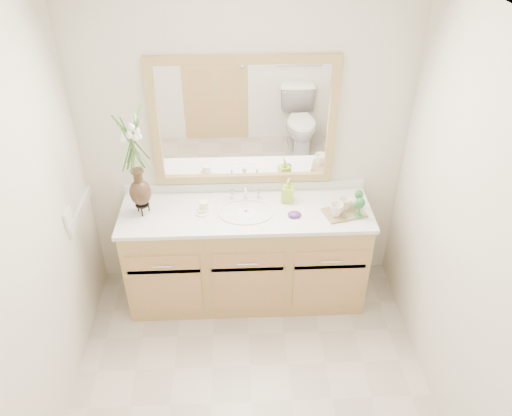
{
  "coord_description": "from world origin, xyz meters",
  "views": [
    {
      "loc": [
        -0.06,
        -1.97,
        2.92
      ],
      "look_at": [
        0.06,
        0.65,
        1.11
      ],
      "focal_mm": 35.0,
      "sensor_mm": 36.0,
      "label": 1
    }
  ],
  "objects_px": {
    "flower_vase": "(134,152)",
    "soap_bottle": "(288,192)",
    "tray": "(344,213)",
    "tumbler": "(204,206)"
  },
  "relations": [
    {
      "from": "flower_vase",
      "to": "soap_bottle",
      "type": "distance_m",
      "value": 1.14
    },
    {
      "from": "tray",
      "to": "soap_bottle",
      "type": "bearing_deg",
      "value": 140.52
    },
    {
      "from": "soap_bottle",
      "to": "tray",
      "type": "distance_m",
      "value": 0.44
    },
    {
      "from": "tumbler",
      "to": "tray",
      "type": "height_order",
      "value": "tumbler"
    },
    {
      "from": "tumbler",
      "to": "tray",
      "type": "bearing_deg",
      "value": -4.23
    },
    {
      "from": "soap_bottle",
      "to": "tray",
      "type": "relative_size",
      "value": 0.59
    },
    {
      "from": "tray",
      "to": "tumbler",
      "type": "bearing_deg",
      "value": 160.77
    },
    {
      "from": "tumbler",
      "to": "soap_bottle",
      "type": "bearing_deg",
      "value": 9.54
    },
    {
      "from": "soap_bottle",
      "to": "tray",
      "type": "xyz_separation_m",
      "value": [
        0.39,
        -0.18,
        -0.08
      ]
    },
    {
      "from": "flower_vase",
      "to": "tumbler",
      "type": "xyz_separation_m",
      "value": [
        0.44,
        -0.0,
        -0.46
      ]
    }
  ]
}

